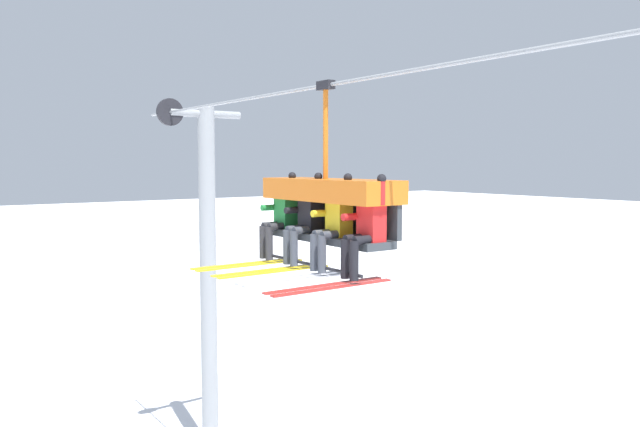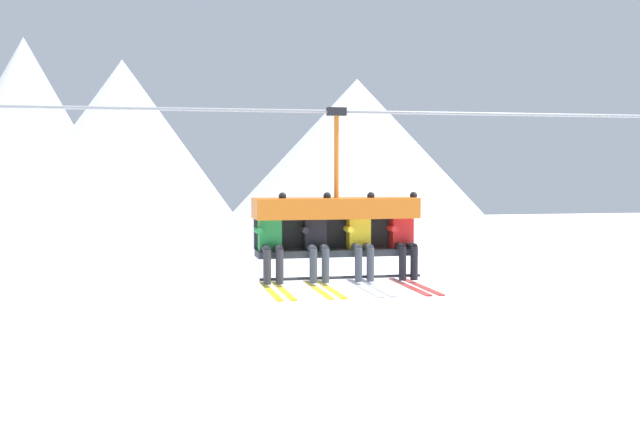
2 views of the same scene
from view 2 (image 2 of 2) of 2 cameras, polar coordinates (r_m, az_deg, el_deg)
The scene contains 9 objects.
mountain_peak_west at distance 67.06m, azimuth -20.22°, elevation 4.45°, with size 18.41×18.41×17.06m.
mountain_peak_central at distance 63.48m, azimuth -13.82°, elevation 3.78°, with size 21.55×21.55×15.15m.
mountain_peak_east at distance 47.31m, azimuth 2.63°, elevation 2.25°, with size 22.63×22.63×12.07m.
lift_cable at distance 12.60m, azimuth 13.05°, elevation 6.90°, with size 18.16×0.05×0.05m.
chairlift_chair at distance 11.80m, azimuth 1.09°, elevation -0.29°, with size 2.41×0.74×2.47m.
skier_green at distance 11.43m, azimuth -3.49°, elevation -1.78°, with size 0.48×1.70×1.34m.
skier_black at distance 11.54m, azimuth -0.25°, elevation -1.73°, with size 0.48×1.70×1.34m.
skier_yellow at distance 11.69m, azimuth 2.92°, elevation -1.67°, with size 0.48×1.70×1.34m.
skier_red at distance 11.88m, azimuth 6.00°, elevation -1.61°, with size 0.48×1.70×1.34m.
Camera 2 is at (-3.92, -12.20, 6.75)m, focal length 45.00 mm.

